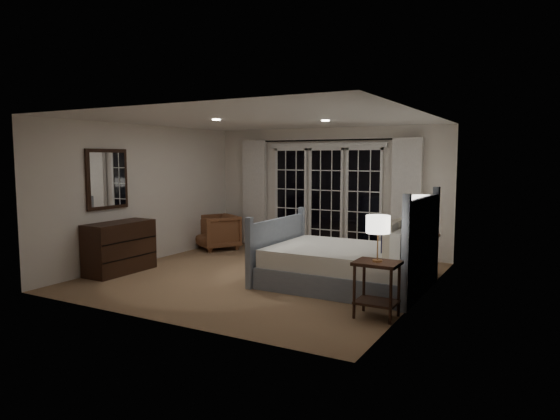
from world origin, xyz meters
The scene contains 20 objects.
floor centered at (0.00, 0.00, 0.00)m, with size 5.00×5.00×0.00m, color #92734F.
ceiling centered at (0.00, 0.00, 2.50)m, with size 5.00×5.00×0.00m, color white.
wall_left centered at (-2.50, 0.00, 1.25)m, with size 0.02×5.00×2.50m, color white.
wall_right centered at (2.50, 0.00, 1.25)m, with size 0.02×5.00×2.50m, color white.
wall_back centered at (0.00, 2.50, 1.25)m, with size 5.00×0.02×2.50m, color white.
wall_front centered at (0.00, -2.50, 1.25)m, with size 5.00×0.02×2.50m, color white.
french_doors centered at (0.00, 2.46, 1.09)m, with size 2.50×0.04×2.20m.
curtain_rod centered at (0.00, 2.40, 2.25)m, with size 0.03×0.03×3.50m, color black.
curtain_left centered at (-1.65, 2.38, 1.15)m, with size 0.55×0.10×2.25m, color white.
curtain_right centered at (1.65, 2.38, 1.15)m, with size 0.55×0.10×2.25m, color white.
downlight_a centered at (0.80, 0.60, 2.49)m, with size 0.12×0.12×0.01m, color white.
downlight_b centered at (-0.60, -0.40, 2.49)m, with size 0.12×0.12×0.01m, color white.
bed centered at (1.41, 0.09, 0.34)m, with size 2.33×1.68×1.36m.
nightstand_left centered at (2.25, -1.11, 0.45)m, with size 0.52×0.42×0.68m.
nightstand_right centered at (2.20, 1.25, 0.45)m, with size 0.52×0.42×0.68m.
lamp_left centered at (2.25, -1.11, 1.12)m, with size 0.28×0.28×0.55m.
lamp_right centered at (2.20, 1.25, 1.19)m, with size 0.33×0.33×0.63m.
armchair centered at (-2.10, 1.62, 0.36)m, with size 0.77×0.79×0.72m, color brown.
dresser centered at (-2.23, -0.92, 0.42)m, with size 0.51×1.20×0.85m.
mirror centered at (-2.47, -0.92, 1.55)m, with size 0.05×0.85×1.00m.
Camera 1 is at (4.07, -6.75, 1.91)m, focal length 32.00 mm.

